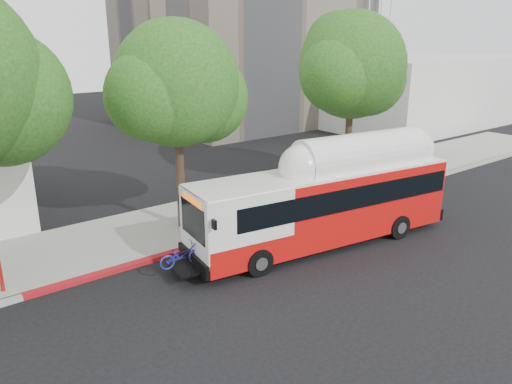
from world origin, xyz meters
The scene contains 8 objects.
ground centered at (0.00, 0.00, 0.00)m, with size 120.00×120.00×0.00m, color black.
sidewalk centered at (0.00, 6.50, 0.07)m, with size 60.00×5.00×0.15m, color gray.
curb_strip centered at (0.00, 3.90, 0.07)m, with size 60.00×0.30×0.15m, color gray.
red_curb_segment centered at (-3.00, 3.90, 0.08)m, with size 10.00×0.32×0.16m, color maroon.
street_tree_mid centered at (-0.59, 6.06, 5.91)m, with size 5.75×5.00×8.62m.
street_tree_right centered at (9.44, 5.86, 6.26)m, with size 6.21×5.40×9.18m.
horizon_block centered at (30.00, 16.00, 3.00)m, with size 20.00×12.00×6.00m, color silver.
transit_bus centered at (2.62, 1.17, 1.61)m, with size 11.85×3.82×3.45m.
Camera 1 is at (-10.77, -11.63, 7.98)m, focal length 35.00 mm.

